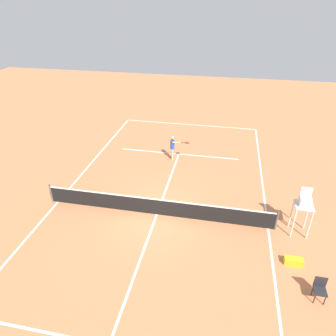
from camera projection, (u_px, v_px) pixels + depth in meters
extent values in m
plane|color=#D37A4C|center=(157.00, 214.00, 15.66)|extent=(60.00, 60.00, 0.00)
cube|color=white|center=(190.00, 125.00, 26.24)|extent=(11.05, 0.10, 0.01)
cube|color=white|center=(268.00, 228.00, 14.73)|extent=(0.10, 24.91, 0.01)
cube|color=white|center=(58.00, 202.00, 16.60)|extent=(0.10, 24.91, 0.01)
cube|color=white|center=(179.00, 154.00, 21.48)|extent=(8.29, 0.10, 0.01)
cube|color=white|center=(157.00, 214.00, 15.66)|extent=(0.10, 13.70, 0.01)
cylinder|color=#4C4C51|center=(277.00, 220.00, 14.41)|extent=(0.10, 0.10, 1.07)
cylinder|color=#4C4C51|center=(51.00, 193.00, 16.38)|extent=(0.10, 0.10, 1.07)
cube|color=black|center=(157.00, 207.00, 15.44)|extent=(11.65, 0.03, 0.91)
cube|color=white|center=(157.00, 199.00, 15.20)|extent=(11.65, 0.04, 0.06)
cylinder|color=#D8A884|center=(172.00, 153.00, 20.72)|extent=(0.12, 0.12, 0.79)
cylinder|color=#D8A884|center=(172.00, 155.00, 20.55)|extent=(0.12, 0.12, 0.79)
cylinder|color=#2647B7|center=(172.00, 144.00, 20.28)|extent=(0.28, 0.28, 0.62)
sphere|color=#D8A884|center=(172.00, 138.00, 20.04)|extent=(0.22, 0.22, 0.22)
cylinder|color=#D8A884|center=(173.00, 143.00, 20.42)|extent=(0.09, 0.09, 0.55)
cylinder|color=#D8A884|center=(176.00, 143.00, 19.98)|extent=(0.56, 0.16, 0.09)
cylinder|color=black|center=(183.00, 143.00, 19.96)|extent=(0.26, 0.07, 0.04)
ellipsoid|color=red|center=(187.00, 143.00, 19.94)|extent=(0.35, 0.32, 0.04)
sphere|color=#CCE033|center=(168.00, 176.00, 18.90)|extent=(0.07, 0.07, 0.07)
cylinder|color=silver|center=(310.00, 225.00, 13.76)|extent=(0.07, 0.07, 1.55)
cylinder|color=silver|center=(293.00, 223.00, 13.88)|extent=(0.07, 0.07, 1.55)
cylinder|color=silver|center=(307.00, 216.00, 14.35)|extent=(0.07, 0.07, 1.55)
cylinder|color=silver|center=(291.00, 214.00, 14.47)|extent=(0.07, 0.07, 1.55)
cube|color=silver|center=(304.00, 205.00, 13.71)|extent=(0.80, 0.80, 0.06)
cube|color=silver|center=(305.00, 201.00, 13.60)|extent=(0.50, 0.44, 0.40)
cube|color=silver|center=(306.00, 192.00, 13.59)|extent=(0.50, 0.06, 0.50)
cylinder|color=#262626|center=(325.00, 301.00, 11.03)|extent=(0.04, 0.04, 0.45)
cylinder|color=#262626|center=(314.00, 299.00, 11.09)|extent=(0.04, 0.04, 0.45)
cylinder|color=#262626|center=(322.00, 292.00, 11.33)|extent=(0.04, 0.04, 0.45)
cylinder|color=#262626|center=(312.00, 291.00, 11.39)|extent=(0.04, 0.04, 0.45)
cube|color=#232328|center=(320.00, 291.00, 11.08)|extent=(0.44, 0.44, 0.06)
cube|color=#232328|center=(320.00, 281.00, 11.14)|extent=(0.44, 0.04, 0.44)
cube|color=yellow|center=(293.00, 261.00, 12.74)|extent=(0.76, 0.32, 0.30)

